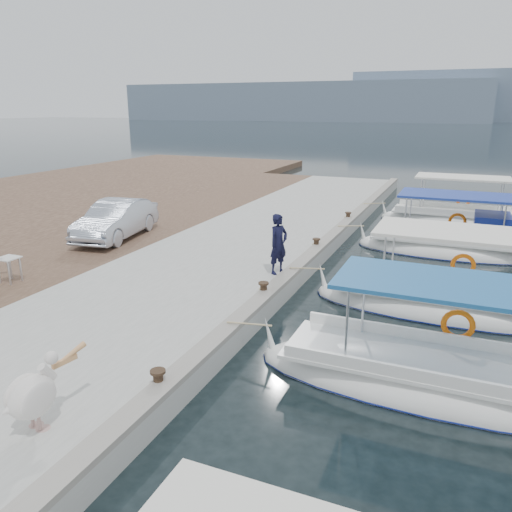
{
  "coord_description": "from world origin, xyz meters",
  "views": [
    {
      "loc": [
        4.32,
        -10.08,
        5.3
      ],
      "look_at": [
        -1.0,
        2.53,
        1.2
      ],
      "focal_mm": 35.0,
      "sensor_mm": 36.0,
      "label": 1
    }
  ],
  "objects": [
    {
      "name": "cobblestone_strip",
      "position": [
        -8.0,
        5.0,
        0.25
      ],
      "size": [
        4.0,
        40.0,
        0.5
      ],
      "primitive_type": "cube",
      "color": "#4E3629",
      "rests_on": "ground"
    },
    {
      "name": "fishing_caique_c",
      "position": [
        4.2,
        3.48,
        0.12
      ],
      "size": [
        7.24,
        2.39,
        2.83
      ],
      "color": "white",
      "rests_on": "ground"
    },
    {
      "name": "folding_table",
      "position": [
        -7.35,
        -0.42,
        1.02
      ],
      "size": [
        0.55,
        0.55,
        0.73
      ],
      "color": "silver",
      "rests_on": "cobblestone_strip"
    },
    {
      "name": "pelican",
      "position": [
        -1.42,
        -5.23,
        1.09
      ],
      "size": [
        0.63,
        1.49,
        1.15
      ],
      "color": "tan",
      "rests_on": "concrete_quay"
    },
    {
      "name": "concrete_quay",
      "position": [
        -3.0,
        5.0,
        0.25
      ],
      "size": [
        6.0,
        40.0,
        0.5
      ],
      "primitive_type": "cube",
      "color": "#A3A39E",
      "rests_on": "ground"
    },
    {
      "name": "fishing_caique_d",
      "position": [
        3.98,
        9.43,
        0.2
      ],
      "size": [
        6.58,
        2.36,
        2.83
      ],
      "color": "white",
      "rests_on": "ground"
    },
    {
      "name": "fishing_caique_b",
      "position": [
        4.2,
        -0.81,
        0.12
      ],
      "size": [
        7.22,
        2.18,
        2.83
      ],
      "color": "white",
      "rests_on": "ground"
    },
    {
      "name": "fishing_caique_e",
      "position": [
        3.99,
        14.74,
        0.12
      ],
      "size": [
        6.81,
        2.22,
        2.83
      ],
      "color": "white",
      "rests_on": "ground"
    },
    {
      "name": "fisherman",
      "position": [
        -0.6,
        3.3,
        1.4
      ],
      "size": [
        0.67,
        0.78,
        1.81
      ],
      "primitive_type": "imported",
      "rotation": [
        0.0,
        0.0,
        1.14
      ],
      "color": "black",
      "rests_on": "concrete_quay"
    },
    {
      "name": "mooring_bollards",
      "position": [
        -0.35,
        1.5,
        0.69
      ],
      "size": [
        0.28,
        20.28,
        0.33
      ],
      "color": "black",
      "rests_on": "concrete_quay"
    },
    {
      "name": "quay_curb",
      "position": [
        -0.22,
        5.0,
        0.56
      ],
      "size": [
        0.44,
        40.0,
        0.12
      ],
      "primitive_type": "cube",
      "color": "gray",
      "rests_on": "concrete_quay"
    },
    {
      "name": "ground",
      "position": [
        0.0,
        0.0,
        0.0
      ],
      "size": [
        400.0,
        400.0,
        0.0
      ],
      "primitive_type": "plane",
      "color": "black",
      "rests_on": "ground"
    },
    {
      "name": "parked_car",
      "position": [
        -7.74,
        4.87,
        1.21
      ],
      "size": [
        2.16,
        4.49,
        1.42
      ],
      "primitive_type": "imported",
      "rotation": [
        0.0,
        0.0,
        0.16
      ],
      "color": "silver",
      "rests_on": "cobblestone_strip"
    }
  ]
}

